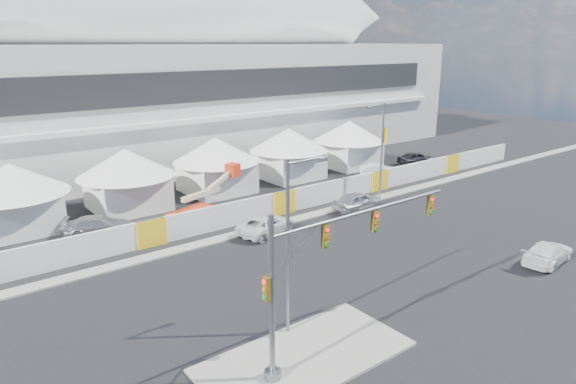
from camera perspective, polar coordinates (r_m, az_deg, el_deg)
ground at (r=30.66m, az=7.10°, el=-11.47°), size 160.00×160.00×0.00m
median_island at (r=25.22m, az=1.93°, el=-17.82°), size 10.00×5.00×0.15m
far_curb at (r=52.41m, az=13.09°, el=0.18°), size 80.00×1.20×0.12m
stadium at (r=66.90m, az=-13.08°, el=11.78°), size 80.00×24.80×21.98m
tent_row at (r=48.67m, az=-12.58°, el=2.74°), size 53.40×8.40×5.40m
hoarding_fence at (r=44.08m, az=-0.55°, el=-1.16°), size 70.00×0.25×2.00m
scaffold_tower at (r=85.87m, az=12.32°, el=10.42°), size 4.40×4.40×12.00m
sedan_silver at (r=45.46m, az=7.79°, el=-1.00°), size 2.00×4.88×1.66m
pickup_curb at (r=39.66m, az=-2.46°, el=-3.64°), size 3.56×5.53×1.42m
pickup_near at (r=38.61m, az=26.93°, el=-6.03°), size 2.50×5.12×1.43m
lot_car_a at (r=57.57m, az=10.02°, el=2.43°), size 3.69×4.11×1.36m
lot_car_b at (r=64.04m, az=14.05°, el=3.68°), size 2.97×4.91×1.56m
lot_car_c at (r=41.89m, az=-20.20°, el=-3.51°), size 3.99×5.55×1.49m
traffic_mast at (r=22.88m, az=3.08°, el=-9.15°), size 11.32×0.73×7.51m
streetlight_median at (r=24.83m, az=0.39°, el=-4.85°), size 2.46×0.25×8.90m
streetlight_curb at (r=48.07m, az=10.24°, el=5.23°), size 2.66×0.60×8.99m
boom_lift at (r=42.47m, az=-9.86°, el=-1.97°), size 8.21×2.96×4.03m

